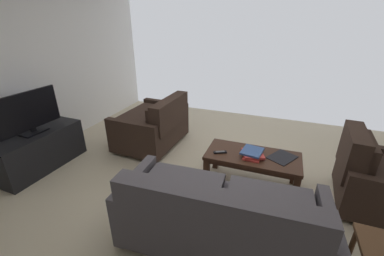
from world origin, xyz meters
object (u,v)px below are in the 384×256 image
(tv_remote, at_px, (220,152))
(book_stack, at_px, (252,153))
(sofa_main, at_px, (219,217))
(armchair_side, at_px, (375,179))
(tv_stand, at_px, (39,150))
(flat_tv, at_px, (28,112))
(loveseat_near, at_px, (154,125))
(coffee_table, at_px, (252,160))
(loose_magazine, at_px, (282,157))

(tv_remote, bearing_deg, book_stack, -169.66)
(sofa_main, bearing_deg, armchair_side, -141.71)
(tv_stand, distance_m, flat_tv, 0.56)
(armchair_side, bearing_deg, tv_stand, 9.52)
(flat_tv, relative_size, book_stack, 2.68)
(loveseat_near, distance_m, tv_remote, 1.41)
(coffee_table, bearing_deg, book_stack, 76.81)
(loveseat_near, distance_m, book_stack, 1.74)
(sofa_main, height_order, book_stack, sofa_main)
(armchair_side, bearing_deg, sofa_main, 38.29)
(loose_magazine, bearing_deg, tv_stand, 42.40)
(armchair_side, bearing_deg, tv_remote, 5.76)
(armchair_side, distance_m, tv_remote, 1.69)
(tv_stand, bearing_deg, tv_remote, -167.94)
(loveseat_near, distance_m, flat_tv, 1.71)
(tv_remote, bearing_deg, loose_magazine, -168.07)
(loveseat_near, distance_m, tv_stand, 1.65)
(coffee_table, distance_m, armchair_side, 1.30)
(sofa_main, xyz_separation_m, loveseat_near, (1.51, -1.59, 0.00))
(loveseat_near, distance_m, coffee_table, 1.73)
(loveseat_near, height_order, loose_magazine, loveseat_near)
(sofa_main, height_order, loose_magazine, sofa_main)
(flat_tv, bearing_deg, tv_remote, -167.95)
(coffee_table, bearing_deg, tv_remote, 13.87)
(flat_tv, relative_size, tv_remote, 5.22)
(flat_tv, bearing_deg, tv_stand, 39.23)
(flat_tv, distance_m, loose_magazine, 3.25)
(coffee_table, bearing_deg, flat_tv, 12.30)
(tv_remote, bearing_deg, flat_tv, 12.05)
(sofa_main, xyz_separation_m, armchair_side, (-1.44, -1.13, 0.00))
(loveseat_near, relative_size, tv_remote, 7.20)
(sofa_main, distance_m, armchair_side, 1.83)
(coffee_table, relative_size, armchair_side, 1.22)
(coffee_table, distance_m, book_stack, 0.11)
(sofa_main, relative_size, tv_remote, 11.21)
(flat_tv, xyz_separation_m, armchair_side, (-4.12, -0.69, -0.46))
(sofa_main, distance_m, tv_stand, 2.72)
(sofa_main, bearing_deg, book_stack, -97.37)
(tv_remote, bearing_deg, sofa_main, 104.21)
(sofa_main, relative_size, armchair_side, 2.00)
(loveseat_near, relative_size, book_stack, 3.69)
(sofa_main, relative_size, coffee_table, 1.63)
(armchair_side, bearing_deg, coffee_table, 3.30)
(tv_stand, xyz_separation_m, book_stack, (-2.82, -0.59, 0.20))
(loveseat_near, bearing_deg, armchair_side, 171.12)
(armchair_side, bearing_deg, flat_tv, 9.51)
(flat_tv, bearing_deg, book_stack, -168.17)
(tv_stand, height_order, loose_magazine, tv_stand)
(coffee_table, distance_m, tv_remote, 0.40)
(armchair_side, height_order, loose_magazine, armchair_side)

